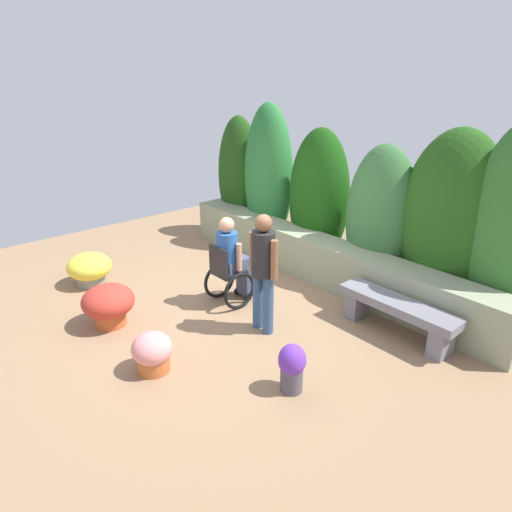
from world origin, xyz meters
TOP-DOWN VIEW (x-y plane):
  - ground_plane at (0.00, 0.00)m, footprint 10.04×10.04m
  - stone_retaining_wall at (0.00, 1.65)m, footprint 6.17×0.51m
  - hedge_backdrop at (0.26, 2.24)m, footprint 6.26×1.14m
  - stone_bench at (1.76, 1.12)m, footprint 1.61×0.39m
  - person_in_wheelchair at (-0.36, 0.06)m, footprint 0.53×0.66m
  - person_standing_companion at (0.53, -0.10)m, footprint 0.49×0.30m
  - flower_pot_purple_near at (1.66, -0.70)m, footprint 0.30×0.30m
  - flower_pot_terracotta_by_wall at (-2.33, -1.27)m, footprint 0.70×0.70m
  - flower_pot_red_accent at (-0.92, -1.58)m, footprint 0.70×0.70m
  - flower_pot_small_foreground at (0.37, -1.65)m, footprint 0.47×0.47m

SIDE VIEW (x-z plane):
  - ground_plane at x=0.00m, z-range 0.00..0.00m
  - flower_pot_small_foreground at x=0.37m, z-range 0.00..0.48m
  - flower_pot_terracotta_by_wall at x=-2.33m, z-range 0.01..0.53m
  - flower_pot_purple_near at x=1.66m, z-range 0.02..0.59m
  - flower_pot_red_accent at x=-0.92m, z-range 0.03..0.61m
  - stone_bench at x=1.76m, z-range 0.09..0.58m
  - stone_retaining_wall at x=0.00m, z-range 0.00..0.71m
  - person_in_wheelchair at x=-0.36m, z-range -0.04..1.29m
  - person_standing_companion at x=0.53m, z-range 0.12..1.72m
  - hedge_backdrop at x=0.26m, z-range -0.11..2.62m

